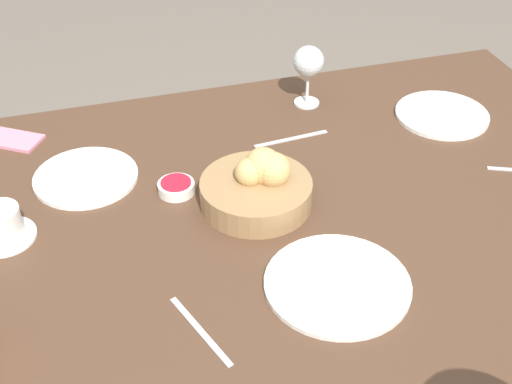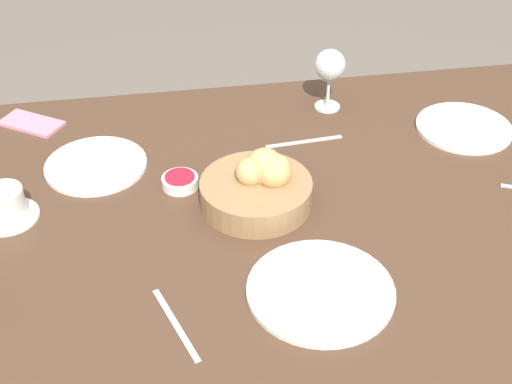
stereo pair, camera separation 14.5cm
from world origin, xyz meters
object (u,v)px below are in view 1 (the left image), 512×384
wine_glass (308,63)px  plate_far_center (337,284)px  fork_silver (200,331)px  plate_near_left (442,115)px  jam_bowl_berry (176,187)px  bread_basket (258,186)px  coffee_cup (1,225)px  knife_silver (291,139)px  cell_phone (9,139)px  plate_near_right (86,177)px

wine_glass → plate_far_center: bearing=74.9°
fork_silver → plate_near_left: bearing=-144.8°
jam_bowl_berry → fork_silver: size_ratio=0.44×
plate_far_center → wine_glass: wine_glass is taller
fork_silver → bread_basket: bearing=-122.0°
coffee_cup → fork_silver: bearing=132.1°
wine_glass → knife_silver: (0.09, 0.15, -0.11)m
plate_near_left → coffee_cup: (1.04, 0.17, 0.03)m
wine_glass → fork_silver: bearing=57.2°
bread_basket → cell_phone: 0.63m
jam_bowl_berry → fork_silver: bearing=84.3°
fork_silver → coffee_cup: bearing=-47.9°
coffee_cup → jam_bowl_berry: (-0.35, -0.05, -0.02)m
bread_basket → plate_near_left: bearing=-159.3°
knife_silver → jam_bowl_berry: bearing=22.9°
coffee_cup → plate_near_right: bearing=-138.6°
jam_bowl_berry → plate_near_left: bearing=-170.2°
plate_near_left → jam_bowl_berry: (0.69, 0.12, 0.01)m
plate_far_center → coffee_cup: size_ratio=2.13×
knife_silver → coffee_cup: bearing=15.2°
knife_silver → plate_near_left: bearing=178.9°
wine_glass → jam_bowl_berry: 0.49m
bread_basket → jam_bowl_berry: (0.15, -0.08, -0.03)m
wine_glass → plate_near_right: bearing=16.8°
knife_silver → cell_phone: size_ratio=1.11×
bread_basket → fork_silver: (0.19, 0.31, -0.04)m
bread_basket → fork_silver: bearing=58.0°
jam_bowl_berry → plate_near_right: bearing=-29.7°
knife_silver → cell_phone: (0.63, -0.18, 0.00)m
coffee_cup → plate_far_center: bearing=151.5°
cell_phone → plate_near_right: bearing=126.9°
bread_basket → fork_silver: bread_basket is taller
plate_far_center → jam_bowl_berry: jam_bowl_berry is taller
fork_silver → wine_glass: bearing=-122.8°
plate_near_right → cell_phone: 0.26m
bread_basket → fork_silver: size_ratio=1.29×
jam_bowl_berry → wine_glass: bearing=-145.0°
bread_basket → coffee_cup: bread_basket is taller
plate_far_center → wine_glass: (-0.17, -0.63, 0.11)m
plate_far_center → fork_silver: (0.26, 0.03, -0.00)m
plate_near_right → jam_bowl_berry: jam_bowl_berry is taller
wine_glass → cell_phone: (0.72, -0.04, -0.11)m
plate_near_right → jam_bowl_berry: size_ratio=2.88×
bread_basket → cell_phone: bread_basket is taller
plate_near_left → coffee_cup: coffee_cup is taller
plate_near_right → cell_phone: size_ratio=1.35×
plate_near_right → coffee_cup: coffee_cup is taller
fork_silver → cell_phone: size_ratio=1.07×
wine_glass → coffee_cup: 0.81m
bread_basket → plate_near_left: size_ratio=1.01×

